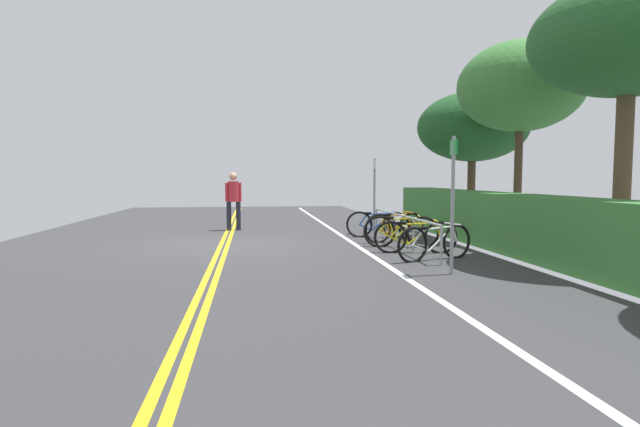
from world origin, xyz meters
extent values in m
cube|color=#353538|center=(0.00, 0.00, -0.03)|extent=(29.92, 11.00, 0.05)
cube|color=gold|center=(0.00, -0.08, 0.00)|extent=(26.92, 0.10, 0.00)
cube|color=gold|center=(0.00, 0.08, 0.00)|extent=(26.92, 0.10, 0.00)
cube|color=white|center=(0.00, 3.07, 0.00)|extent=(26.92, 0.12, 0.00)
cylinder|color=#9EA0A5|center=(-1.38, 4.05, 0.36)|extent=(0.05, 0.05, 0.72)
cylinder|color=#9EA0A5|center=(0.19, 4.05, 0.36)|extent=(0.05, 0.05, 0.72)
cylinder|color=#9EA0A5|center=(1.77, 4.05, 0.36)|extent=(0.05, 0.05, 0.72)
cylinder|color=#9EA0A5|center=(3.34, 4.05, 0.36)|extent=(0.05, 0.05, 0.72)
cylinder|color=#9EA0A5|center=(0.98, 4.05, 0.72)|extent=(4.72, 0.04, 0.04)
torus|color=black|center=(-0.74, 4.41, 0.33)|extent=(0.28, 0.69, 0.71)
torus|color=black|center=(-1.05, 3.49, 0.33)|extent=(0.28, 0.69, 0.71)
cylinder|color=#1947B7|center=(-0.86, 4.07, 0.41)|extent=(0.21, 0.54, 0.49)
cylinder|color=#1947B7|center=(-0.88, 4.01, 0.63)|extent=(0.25, 0.63, 0.07)
cylinder|color=#1947B7|center=(-0.96, 3.76, 0.39)|extent=(0.09, 0.16, 0.44)
cylinder|color=#1947B7|center=(-1.00, 3.65, 0.25)|extent=(0.15, 0.34, 0.18)
cylinder|color=#1947B7|center=(-1.02, 3.60, 0.47)|extent=(0.11, 0.24, 0.30)
cylinder|color=#1947B7|center=(-0.76, 4.36, 0.49)|extent=(0.08, 0.14, 0.32)
cube|color=black|center=(-0.98, 3.70, 0.64)|extent=(0.14, 0.22, 0.05)
cylinder|color=#1947B7|center=(-0.77, 4.32, 0.69)|extent=(0.44, 0.17, 0.03)
torus|color=black|center=(-0.11, 4.62, 0.34)|extent=(0.27, 0.73, 0.74)
torus|color=black|center=(0.17, 3.69, 0.34)|extent=(0.27, 0.73, 0.74)
cylinder|color=orange|center=(-0.01, 4.27, 0.43)|extent=(0.19, 0.54, 0.51)
cylinder|color=orange|center=(0.01, 4.21, 0.65)|extent=(0.22, 0.64, 0.07)
cylinder|color=orange|center=(0.09, 3.96, 0.41)|extent=(0.08, 0.16, 0.46)
cylinder|color=orange|center=(0.12, 3.85, 0.27)|extent=(0.14, 0.35, 0.19)
cylinder|color=orange|center=(0.14, 3.79, 0.49)|extent=(0.10, 0.24, 0.31)
cylinder|color=orange|center=(-0.10, 4.57, 0.51)|extent=(0.07, 0.14, 0.34)
cube|color=black|center=(0.11, 3.90, 0.66)|extent=(0.13, 0.21, 0.05)
cylinder|color=orange|center=(-0.08, 4.53, 0.72)|extent=(0.45, 0.16, 0.03)
torus|color=black|center=(1.07, 4.50, 0.34)|extent=(0.24, 0.73, 0.74)
torus|color=black|center=(0.82, 3.56, 0.34)|extent=(0.24, 0.73, 0.74)
cylinder|color=yellow|center=(0.98, 4.15, 0.43)|extent=(0.18, 0.55, 0.51)
cylinder|color=yellow|center=(0.96, 4.09, 0.65)|extent=(0.21, 0.66, 0.07)
cylinder|color=yellow|center=(0.89, 3.83, 0.41)|extent=(0.08, 0.17, 0.45)
cylinder|color=yellow|center=(0.86, 3.72, 0.27)|extent=(0.13, 0.36, 0.19)
cylinder|color=yellow|center=(0.85, 3.66, 0.49)|extent=(0.10, 0.25, 0.31)
cylinder|color=yellow|center=(1.06, 4.46, 0.50)|extent=(0.07, 0.14, 0.34)
cube|color=black|center=(0.87, 3.76, 0.66)|extent=(0.13, 0.21, 0.05)
cylinder|color=yellow|center=(1.05, 4.41, 0.72)|extent=(0.45, 0.15, 0.03)
torus|color=black|center=(1.92, 4.59, 0.33)|extent=(0.18, 0.71, 0.71)
torus|color=black|center=(1.74, 3.55, 0.33)|extent=(0.18, 0.71, 0.71)
cylinder|color=yellow|center=(1.86, 4.20, 0.41)|extent=(0.14, 0.60, 0.48)
cylinder|color=yellow|center=(1.84, 4.13, 0.62)|extent=(0.16, 0.71, 0.07)
cylinder|color=yellow|center=(1.80, 3.85, 0.39)|extent=(0.06, 0.17, 0.43)
cylinder|color=yellow|center=(1.78, 3.73, 0.25)|extent=(0.10, 0.38, 0.18)
cylinder|color=yellow|center=(1.76, 3.67, 0.46)|extent=(0.08, 0.26, 0.30)
cylinder|color=yellow|center=(1.92, 4.54, 0.48)|extent=(0.06, 0.14, 0.32)
cube|color=black|center=(1.78, 3.78, 0.63)|extent=(0.11, 0.21, 0.05)
cylinder|color=yellow|center=(1.91, 4.49, 0.68)|extent=(0.46, 0.11, 0.03)
torus|color=black|center=(2.58, 4.66, 0.32)|extent=(0.29, 0.68, 0.70)
torus|color=black|center=(2.94, 3.64, 0.32)|extent=(0.29, 0.68, 0.70)
cylinder|color=white|center=(2.71, 4.28, 0.40)|extent=(0.24, 0.60, 0.48)
cylinder|color=white|center=(2.74, 4.21, 0.61)|extent=(0.28, 0.71, 0.07)
cylinder|color=white|center=(2.84, 3.93, 0.39)|extent=(0.09, 0.18, 0.43)
cylinder|color=white|center=(2.88, 3.82, 0.25)|extent=(0.17, 0.38, 0.18)
cylinder|color=white|center=(2.90, 3.75, 0.46)|extent=(0.12, 0.26, 0.30)
cylinder|color=white|center=(2.59, 4.61, 0.48)|extent=(0.08, 0.15, 0.32)
cube|color=black|center=(2.86, 3.86, 0.63)|extent=(0.14, 0.22, 0.05)
cylinder|color=white|center=(2.61, 4.56, 0.68)|extent=(0.44, 0.18, 0.03)
cylinder|color=#1E1E2D|center=(-3.15, -0.03, 0.43)|extent=(0.14, 0.14, 0.86)
cylinder|color=#1E1E2D|center=(-3.21, 0.25, 0.43)|extent=(0.14, 0.14, 0.86)
cylinder|color=#B22633|center=(-3.18, 0.11, 1.17)|extent=(0.32, 0.32, 0.61)
sphere|color=tan|center=(-3.18, 0.11, 1.62)|extent=(0.23, 0.23, 0.23)
cylinder|color=#B22633|center=(-3.13, -0.08, 1.15)|extent=(0.09, 0.09, 0.55)
cylinder|color=#B22633|center=(-3.22, 0.31, 1.15)|extent=(0.09, 0.09, 0.55)
cylinder|color=gray|center=(-1.81, 4.09, 1.06)|extent=(0.06, 0.06, 2.11)
cube|color=white|center=(-1.81, 4.09, 1.93)|extent=(0.36, 0.09, 0.24)
cylinder|color=gray|center=(4.15, 3.90, 1.13)|extent=(0.06, 0.06, 2.26)
cube|color=#198C33|center=(4.15, 3.90, 2.08)|extent=(0.36, 0.08, 0.24)
cube|color=#387533|center=(2.48, 6.20, 0.62)|extent=(13.72, 0.92, 1.24)
cylinder|color=#473323|center=(-3.24, 7.63, 1.10)|extent=(0.25, 0.25, 2.20)
ellipsoid|color=#1C4C21|center=(-3.24, 7.63, 3.18)|extent=(3.47, 3.47, 2.19)
cylinder|color=#473323|center=(-0.31, 7.56, 1.44)|extent=(0.21, 0.21, 2.89)
ellipsoid|color=#387533|center=(-0.31, 7.56, 3.93)|extent=(3.21, 3.21, 2.31)
cylinder|color=brown|center=(3.50, 7.47, 1.59)|extent=(0.30, 0.30, 3.18)
ellipsoid|color=#235626|center=(3.50, 7.47, 4.12)|extent=(3.47, 3.47, 2.10)
camera|label=1|loc=(11.86, 0.65, 1.61)|focal=27.86mm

